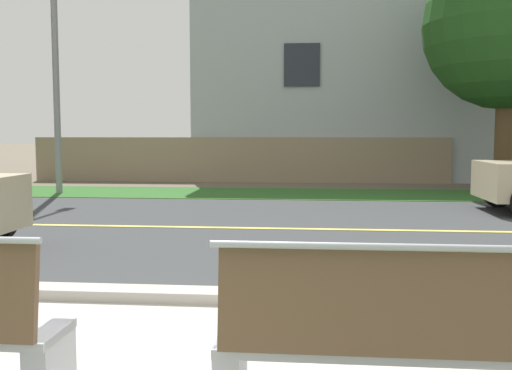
{
  "coord_description": "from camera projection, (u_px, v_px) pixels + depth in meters",
  "views": [
    {
      "loc": [
        0.94,
        -2.86,
        1.54
      ],
      "look_at": [
        0.36,
        3.21,
        1.0
      ],
      "focal_mm": 41.44,
      "sensor_mm": 36.0,
      "label": 1
    }
  ],
  "objects": [
    {
      "name": "ground_plane",
      "position": [
        261.0,
        216.0,
        10.99
      ],
      "size": [
        140.0,
        140.0,
        0.0
      ],
      "primitive_type": "plane",
      "color": "#665B4C"
    },
    {
      "name": "curb_edge",
      "position": [
        208.0,
        296.0,
        5.38
      ],
      "size": [
        44.0,
        0.3,
        0.11
      ],
      "primitive_type": "cube",
      "color": "#ADA89E",
      "rests_on": "ground_plane"
    },
    {
      "name": "street_asphalt",
      "position": [
        253.0,
        228.0,
        9.5
      ],
      "size": [
        52.0,
        8.0,
        0.01
      ],
      "primitive_type": "cube",
      "color": "#383A3D",
      "rests_on": "ground_plane"
    },
    {
      "name": "road_centre_line",
      "position": [
        253.0,
        228.0,
        9.5
      ],
      "size": [
        48.0,
        0.14,
        0.01
      ],
      "primitive_type": "cube",
      "color": "#E0CC4C",
      "rests_on": "ground_plane"
    },
    {
      "name": "far_verge_grass",
      "position": [
        274.0,
        193.0,
        14.94
      ],
      "size": [
        48.0,
        2.8,
        0.02
      ],
      "primitive_type": "cube",
      "color": "#2D6026",
      "rests_on": "ground_plane"
    },
    {
      "name": "bench_right",
      "position": [
        399.0,
        344.0,
        3.03
      ],
      "size": [
        1.9,
        0.48,
        1.01
      ],
      "color": "#9EA0A8",
      "rests_on": "ground_plane"
    },
    {
      "name": "streetlamp",
      "position": [
        57.0,
        14.0,
        14.84
      ],
      "size": [
        0.24,
        2.1,
        7.98
      ],
      "color": "gray",
      "rests_on": "ground_plane"
    },
    {
      "name": "garden_wall",
      "position": [
        238.0,
        160.0,
        18.49
      ],
      "size": [
        13.0,
        0.36,
        1.4
      ],
      "primitive_type": "cube",
      "color": "gray",
      "rests_on": "ground_plane"
    },
    {
      "name": "house_across_street",
      "position": [
        384.0,
        74.0,
        20.95
      ],
      "size": [
        13.67,
        6.91,
        7.16
      ],
      "color": "#A3ADB2",
      "rests_on": "ground_plane"
    }
  ]
}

